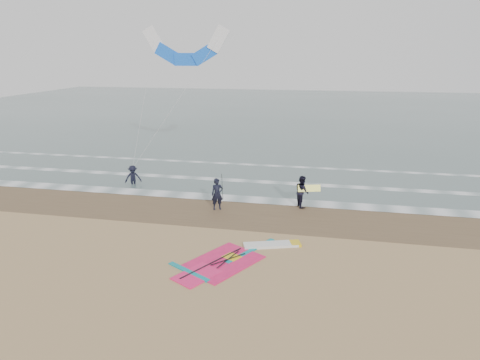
% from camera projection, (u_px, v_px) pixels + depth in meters
% --- Properties ---
extents(ground, '(120.00, 120.00, 0.00)m').
position_uv_depth(ground, '(226.00, 263.00, 18.20)').
color(ground, tan).
rests_on(ground, ground).
extents(sea_water, '(120.00, 80.00, 0.02)m').
position_uv_depth(sea_water, '(300.00, 113.00, 63.28)').
color(sea_water, '#47605E').
rests_on(sea_water, ground).
extents(wet_sand_band, '(120.00, 5.00, 0.01)m').
position_uv_depth(wet_sand_band, '(251.00, 213.00, 23.83)').
color(wet_sand_band, brown).
rests_on(wet_sand_band, ground).
extents(foam_waterline, '(120.00, 9.15, 0.02)m').
position_uv_depth(foam_waterline, '(262.00, 189.00, 28.00)').
color(foam_waterline, white).
rests_on(foam_waterline, ground).
extents(windsurf_rig, '(5.43, 5.14, 0.13)m').
position_uv_depth(windsurf_rig, '(237.00, 257.00, 18.61)').
color(windsurf_rig, white).
rests_on(windsurf_rig, ground).
extents(person_standing, '(0.79, 0.68, 1.83)m').
position_uv_depth(person_standing, '(217.00, 194.00, 24.17)').
color(person_standing, black).
rests_on(person_standing, ground).
extents(person_walking, '(1.00, 1.11, 1.86)m').
position_uv_depth(person_walking, '(302.00, 191.00, 24.59)').
color(person_walking, black).
rests_on(person_walking, ground).
extents(person_wading, '(1.26, 1.08, 1.69)m').
position_uv_depth(person_wading, '(133.00, 173.00, 28.72)').
color(person_wading, black).
rests_on(person_wading, ground).
extents(held_pole, '(0.17, 0.86, 1.82)m').
position_uv_depth(held_pole, '(222.00, 187.00, 23.99)').
color(held_pole, black).
rests_on(held_pole, ground).
extents(carried_kiteboard, '(1.30, 0.51, 0.39)m').
position_uv_depth(carried_kiteboard, '(309.00, 188.00, 24.35)').
color(carried_kiteboard, yellow).
rests_on(carried_kiteboard, ground).
extents(surf_kite, '(6.45, 4.94, 9.39)m').
position_uv_depth(surf_kite, '(186.00, 50.00, 30.48)').
color(surf_kite, white).
rests_on(surf_kite, ground).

